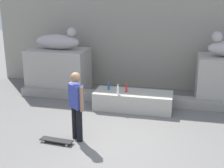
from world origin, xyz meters
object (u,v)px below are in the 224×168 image
statue_reclining_left (58,41)px  skater (76,103)px  bottle_blue (109,87)px  bottle_red (126,89)px  skateboard (56,140)px  bottle_clear (118,90)px

statue_reclining_left → skater: size_ratio=0.96×
statue_reclining_left → bottle_blue: 2.66m
skater → bottle_red: (0.77, 2.24, -0.27)m
bottle_red → bottle_blue: bearing=169.4°
skateboard → bottle_red: size_ratio=2.90×
skateboard → bottle_clear: (0.99, 2.24, 0.60)m
statue_reclining_left → bottle_red: bearing=-24.5°
skater → bottle_blue: (0.19, 2.35, -0.28)m
bottle_clear → statue_reclining_left: bearing=147.5°
skater → bottle_red: size_ratio=5.96×
skateboard → bottle_red: 2.86m
bottle_red → statue_reclining_left: bearing=154.3°
statue_reclining_left → bottle_red: 3.17m
skater → bottle_clear: skater is taller
skateboard → bottle_clear: bearing=70.7°
bottle_blue → bottle_clear: bottle_clear is taller
skater → bottle_red: 2.39m
skateboard → bottle_red: (1.20, 2.53, 0.58)m
skater → skateboard: skater is taller
skater → bottle_red: bearing=108.7°
bottle_clear → bottle_red: bearing=54.9°
skater → skateboard: 1.00m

